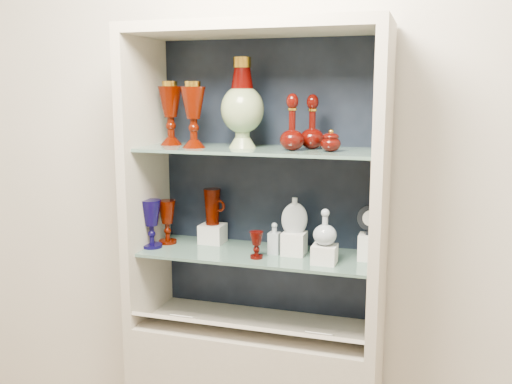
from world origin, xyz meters
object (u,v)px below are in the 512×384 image
(ruby_decanter_b, at_px, (312,120))
(enamel_urn, at_px, (242,103))
(flat_flask, at_px, (295,214))
(ruby_decanter_a, at_px, (292,119))
(pedestal_lamp_right, at_px, (193,115))
(ruby_goblet_small, at_px, (256,245))
(clear_round_decanter, at_px, (325,228))
(clear_square_bottle, at_px, (274,238))
(cameo_medallion, at_px, (370,219))
(lidded_bowl, at_px, (331,140))
(cobalt_goblet, at_px, (151,224))
(pedestal_lamp_left, at_px, (171,113))
(ruby_pitcher, at_px, (212,207))
(ruby_goblet_tall, at_px, (167,222))

(ruby_decanter_b, bearing_deg, enamel_urn, -174.70)
(enamel_urn, distance_m, ruby_decanter_b, 0.28)
(flat_flask, bearing_deg, ruby_decanter_b, -4.36)
(ruby_decanter_a, bearing_deg, pedestal_lamp_right, -179.27)
(ruby_goblet_small, height_order, clear_round_decanter, clear_round_decanter)
(enamel_urn, distance_m, clear_square_bottle, 0.55)
(cameo_medallion, bearing_deg, lidded_bowl, -171.62)
(ruby_decanter_a, bearing_deg, clear_square_bottle, 150.12)
(ruby_decanter_a, relative_size, ruby_goblet_small, 2.25)
(cobalt_goblet, distance_m, flat_flask, 0.60)
(enamel_urn, height_order, cameo_medallion, enamel_urn)
(pedestal_lamp_left, distance_m, ruby_pitcher, 0.43)
(cobalt_goblet, height_order, clear_square_bottle, cobalt_goblet)
(cobalt_goblet, bearing_deg, clear_square_bottle, 6.55)
(lidded_bowl, height_order, ruby_goblet_tall, lidded_bowl)
(ruby_goblet_tall, height_order, clear_square_bottle, ruby_goblet_tall)
(lidded_bowl, height_order, ruby_goblet_small, lidded_bowl)
(clear_round_decanter, bearing_deg, ruby_decanter_b, 127.24)
(pedestal_lamp_right, distance_m, ruby_goblet_small, 0.56)
(ruby_goblet_small, height_order, ruby_pitcher, ruby_pitcher)
(clear_round_decanter, bearing_deg, ruby_goblet_small, -177.00)
(enamel_urn, height_order, cobalt_goblet, enamel_urn)
(lidded_bowl, bearing_deg, ruby_pitcher, 166.64)
(pedestal_lamp_left, relative_size, pedestal_lamp_right, 1.01)
(flat_flask, height_order, clear_round_decanter, flat_flask)
(pedestal_lamp_left, xyz_separation_m, pedestal_lamp_right, (0.14, -0.08, -0.00))
(cobalt_goblet, relative_size, ruby_pitcher, 1.30)
(ruby_goblet_small, bearing_deg, cobalt_goblet, 177.39)
(flat_flask, bearing_deg, ruby_decanter_a, -110.51)
(ruby_decanter_a, relative_size, ruby_pitcher, 1.55)
(enamel_urn, relative_size, lidded_bowl, 4.10)
(ruby_pitcher, distance_m, flat_flask, 0.38)
(pedestal_lamp_left, xyz_separation_m, ruby_pitcher, (0.16, 0.05, -0.39))
(pedestal_lamp_right, relative_size, clear_round_decanter, 1.94)
(ruby_decanter_b, relative_size, clear_square_bottle, 1.74)
(clear_round_decanter, bearing_deg, pedestal_lamp_right, 178.31)
(ruby_decanter_a, distance_m, ruby_goblet_tall, 0.72)
(cobalt_goblet, bearing_deg, flat_flask, 7.13)
(lidded_bowl, distance_m, flat_flask, 0.34)
(ruby_goblet_small, height_order, flat_flask, flat_flask)
(enamel_urn, bearing_deg, ruby_pitcher, 154.64)
(cameo_medallion, bearing_deg, pedestal_lamp_left, 163.54)
(ruby_pitcher, bearing_deg, ruby_goblet_tall, -147.84)
(ruby_decanter_a, bearing_deg, ruby_goblet_small, -164.96)
(pedestal_lamp_right, height_order, ruby_decanter_b, pedestal_lamp_right)
(pedestal_lamp_left, relative_size, ruby_goblet_small, 2.46)
(ruby_pitcher, bearing_deg, pedestal_lamp_left, -149.47)
(lidded_bowl, bearing_deg, pedestal_lamp_left, 173.96)
(pedestal_lamp_left, height_order, lidded_bowl, pedestal_lamp_left)
(pedestal_lamp_right, relative_size, clear_square_bottle, 2.02)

